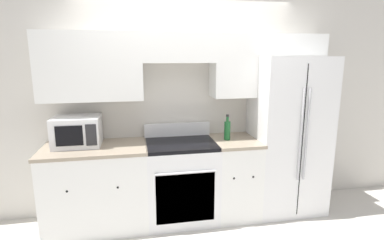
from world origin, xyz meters
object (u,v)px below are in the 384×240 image
oven_range (181,180)px  refrigerator (285,134)px  microwave (77,131)px  bottle (227,130)px

oven_range → refrigerator: bearing=3.1°
oven_range → microwave: (-1.11, 0.09, 0.61)m
microwave → bottle: microwave is taller
microwave → bottle: size_ratio=1.63×
bottle → refrigerator: bearing=4.5°
oven_range → refrigerator: size_ratio=0.58×
oven_range → refrigerator: 1.39m
refrigerator → microwave: refrigerator is taller
oven_range → bottle: 0.79m
oven_range → microwave: bearing=175.4°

